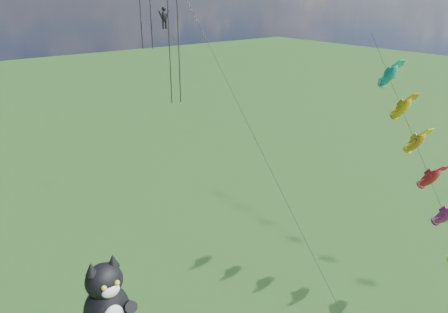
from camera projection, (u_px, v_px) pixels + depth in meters
cat_kite_rig at (109, 312)px, 21.74m from camera, size 2.86×4.32×10.32m
fish_windsock_rig at (423, 161)px, 31.49m from camera, size 4.37×15.42×19.18m
parafoil_rig at (168, 18)px, 30.15m from camera, size 6.60×16.60×27.81m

